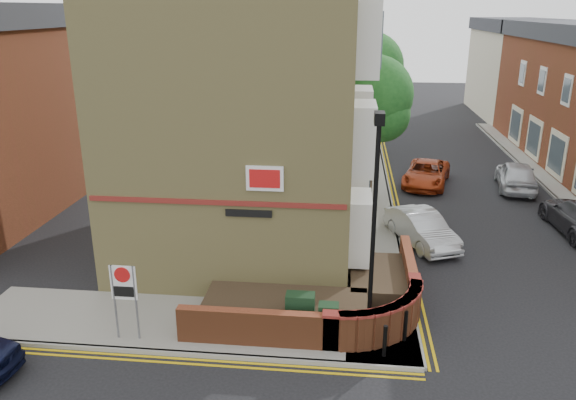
# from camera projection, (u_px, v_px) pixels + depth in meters

# --- Properties ---
(ground) EXTENTS (120.00, 120.00, 0.00)m
(ground) POSITION_uv_depth(u_px,v_px,m) (307.00, 364.00, 14.64)
(ground) COLOR black
(ground) RESTS_ON ground
(pavement_corner) EXTENTS (13.00, 3.00, 0.12)m
(pavement_corner) POSITION_uv_depth(u_px,v_px,m) (192.00, 324.00, 16.39)
(pavement_corner) COLOR gray
(pavement_corner) RESTS_ON ground
(pavement_main) EXTENTS (2.00, 32.00, 0.12)m
(pavement_main) POSITION_uv_depth(u_px,v_px,m) (368.00, 184.00, 29.47)
(pavement_main) COLOR gray
(pavement_main) RESTS_ON ground
(kerb_side) EXTENTS (13.00, 0.15, 0.12)m
(kerb_side) POSITION_uv_depth(u_px,v_px,m) (177.00, 353.00, 14.98)
(kerb_side) COLOR gray
(kerb_side) RESTS_ON ground
(kerb_main_near) EXTENTS (0.15, 32.00, 0.12)m
(kerb_main_near) POSITION_uv_depth(u_px,v_px,m) (387.00, 184.00, 29.36)
(kerb_main_near) COLOR gray
(kerb_main_near) RESTS_ON ground
(kerb_main_far) EXTENTS (0.15, 40.00, 0.12)m
(kerb_main_far) POSITION_uv_depth(u_px,v_px,m) (567.00, 209.00, 25.72)
(kerb_main_far) COLOR gray
(kerb_main_far) RESTS_ON ground
(yellow_lines_side) EXTENTS (13.00, 0.28, 0.01)m
(yellow_lines_side) POSITION_uv_depth(u_px,v_px,m) (174.00, 361.00, 14.76)
(yellow_lines_side) COLOR gold
(yellow_lines_side) RESTS_ON ground
(yellow_lines_main) EXTENTS (0.28, 32.00, 0.01)m
(yellow_lines_main) POSITION_uv_depth(u_px,v_px,m) (392.00, 185.00, 29.36)
(yellow_lines_main) COLOR gold
(yellow_lines_main) RESTS_ON ground
(corner_building) EXTENTS (8.95, 10.40, 13.60)m
(corner_building) POSITION_uv_depth(u_px,v_px,m) (248.00, 82.00, 20.44)
(corner_building) COLOR tan
(corner_building) RESTS_ON ground
(garden_wall) EXTENTS (6.80, 6.00, 1.20)m
(garden_wall) POSITION_uv_depth(u_px,v_px,m) (313.00, 314.00, 16.99)
(garden_wall) COLOR brown
(garden_wall) RESTS_ON ground
(lamppost) EXTENTS (0.25, 0.50, 6.30)m
(lamppost) POSITION_uv_depth(u_px,v_px,m) (373.00, 230.00, 14.52)
(lamppost) COLOR black
(lamppost) RESTS_ON pavement_corner
(utility_cabinet_large) EXTENTS (0.80, 0.45, 1.20)m
(utility_cabinet_large) POSITION_uv_depth(u_px,v_px,m) (300.00, 313.00, 15.66)
(utility_cabinet_large) COLOR #163217
(utility_cabinet_large) RESTS_ON pavement_corner
(utility_cabinet_small) EXTENTS (0.55, 0.40, 1.10)m
(utility_cabinet_small) POSITION_uv_depth(u_px,v_px,m) (328.00, 322.00, 15.31)
(utility_cabinet_small) COLOR #163217
(utility_cabinet_small) RESTS_ON pavement_corner
(bollard_near) EXTENTS (0.11, 0.11, 0.90)m
(bollard_near) POSITION_uv_depth(u_px,v_px,m) (385.00, 341.00, 14.63)
(bollard_near) COLOR black
(bollard_near) RESTS_ON pavement_corner
(bollard_far) EXTENTS (0.11, 0.11, 0.90)m
(bollard_far) POSITION_uv_depth(u_px,v_px,m) (405.00, 326.00, 15.32)
(bollard_far) COLOR black
(bollard_far) RESTS_ON pavement_corner
(zone_sign) EXTENTS (0.72, 0.07, 2.20)m
(zone_sign) POSITION_uv_depth(u_px,v_px,m) (124.00, 289.00, 15.09)
(zone_sign) COLOR slate
(zone_sign) RESTS_ON pavement_corner
(far_terrace_cream) EXTENTS (5.40, 12.40, 8.00)m
(far_terrace_cream) POSITION_uv_depth(u_px,v_px,m) (512.00, 67.00, 47.58)
(far_terrace_cream) COLOR beige
(far_terrace_cream) RESTS_ON ground
(tree_near) EXTENTS (3.64, 3.65, 6.70)m
(tree_near) POSITION_uv_depth(u_px,v_px,m) (374.00, 101.00, 26.12)
(tree_near) COLOR #382B1E
(tree_near) RESTS_ON pavement_main
(tree_mid) EXTENTS (4.03, 4.03, 7.42)m
(tree_mid) POSITION_uv_depth(u_px,v_px,m) (369.00, 72.00, 33.48)
(tree_mid) COLOR #382B1E
(tree_mid) RESTS_ON pavement_main
(tree_far) EXTENTS (3.81, 3.81, 7.00)m
(tree_far) POSITION_uv_depth(u_px,v_px,m) (366.00, 64.00, 41.10)
(tree_far) COLOR #382B1E
(tree_far) RESTS_ON pavement_main
(traffic_light_assembly) EXTENTS (0.20, 0.16, 4.20)m
(traffic_light_assembly) POSITION_uv_depth(u_px,v_px,m) (372.00, 104.00, 37.01)
(traffic_light_assembly) COLOR black
(traffic_light_assembly) RESTS_ON pavement_main
(silver_car_near) EXTENTS (2.80, 4.17, 1.30)m
(silver_car_near) POSITION_uv_depth(u_px,v_px,m) (422.00, 228.00, 21.91)
(silver_car_near) COLOR #A9ADB1
(silver_car_near) RESTS_ON ground
(red_car_main) EXTENTS (3.11, 4.87, 1.25)m
(red_car_main) POSITION_uv_depth(u_px,v_px,m) (426.00, 173.00, 29.24)
(red_car_main) COLOR #A13111
(red_car_main) RESTS_ON ground
(silver_car_far) EXTENTS (2.35, 4.55, 1.48)m
(silver_car_far) POSITION_uv_depth(u_px,v_px,m) (516.00, 175.00, 28.52)
(silver_car_far) COLOR silver
(silver_car_far) RESTS_ON ground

